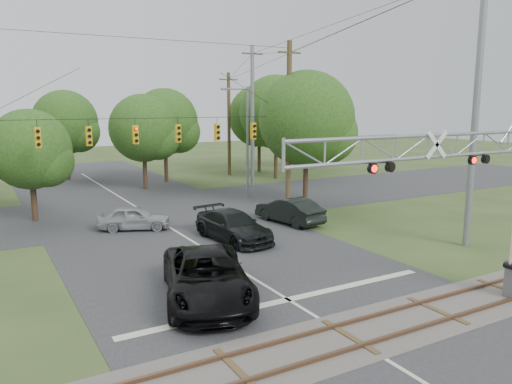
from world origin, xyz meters
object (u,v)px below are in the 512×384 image
sedan_silver (134,218)px  streetlight (246,136)px  crossing_gantry (470,188)px  pickup_black (207,277)px  traffic_signal_span (171,130)px  car_dark (233,226)px

sedan_silver → streetlight: (10.59, 5.86, 4.08)m
crossing_gantry → pickup_black: bearing=144.1°
traffic_signal_span → car_dark: (1.12, -6.04, -4.91)m
traffic_signal_span → pickup_black: traffic_signal_span is taller
crossing_gantry → car_dark: (-2.78, 12.32, -3.65)m
traffic_signal_span → streetlight: size_ratio=2.26×
traffic_signal_span → streetlight: traffic_signal_span is taller
pickup_black → crossing_gantry: bearing=-18.1°
crossing_gantry → traffic_signal_span: size_ratio=0.59×
pickup_black → streetlight: streetlight is taller
crossing_gantry → traffic_signal_span: (-3.90, 18.36, 1.26)m
pickup_black → streetlight: bearing=75.3°
car_dark → streetlight: streetlight is taller
crossing_gantry → sedan_silver: crossing_gantry is taller
sedan_silver → car_dark: bearing=-118.7°
crossing_gantry → streetlight: (3.86, 23.14, 0.35)m
pickup_black → traffic_signal_span: bearing=92.5°
pickup_black → car_dark: (4.66, 6.94, -0.12)m
car_dark → sedan_silver: (-3.95, 4.96, -0.08)m
sedan_silver → traffic_signal_span: bearing=-46.4°
car_dark → streetlight: 13.31m
streetlight → sedan_silver: bearing=-151.0°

